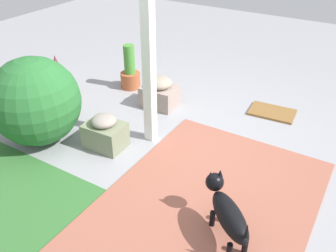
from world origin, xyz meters
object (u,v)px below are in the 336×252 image
object	(u,v)px
doormat	(272,112)
terracotta_pot_tall	(130,73)
porch_pillar	(148,46)
round_shrub	(36,101)
stone_planter_nearest	(160,93)
dog	(227,212)
stone_planter_mid	(105,133)
terracotta_pot_spiky	(59,79)

from	to	relation	value
doormat	terracotta_pot_tall	bearing A→B (deg)	9.15
porch_pillar	terracotta_pot_tall	distance (m)	1.67
porch_pillar	round_shrub	xyz separation A→B (m)	(1.07, 0.67, -0.63)
stone_planter_nearest	terracotta_pot_tall	xyz separation A→B (m)	(0.67, -0.26, 0.04)
round_shrub	terracotta_pot_tall	xyz separation A→B (m)	(-0.05, -1.66, -0.27)
porch_pillar	dog	size ratio (longest dim) A/B	3.83
stone_planter_nearest	round_shrub	bearing A→B (deg)	62.52
porch_pillar	terracotta_pot_tall	size ratio (longest dim) A/B	3.45
doormat	round_shrub	bearing A→B (deg)	43.33
porch_pillar	stone_planter_nearest	world-z (taller)	porch_pillar
stone_planter_mid	doormat	xyz separation A→B (m)	(-1.38, -1.72, -0.17)
stone_planter_mid	terracotta_pot_spiky	xyz separation A→B (m)	(1.28, -0.58, 0.13)
stone_planter_mid	round_shrub	distance (m)	0.84
terracotta_pot_spiky	doormat	bearing A→B (deg)	-156.80
porch_pillar	stone_planter_nearest	size ratio (longest dim) A/B	4.78
stone_planter_nearest	round_shrub	distance (m)	1.61
stone_planter_nearest	dog	bearing A→B (deg)	135.76
round_shrub	doormat	world-z (taller)	round_shrub
stone_planter_mid	stone_planter_nearest	bearing A→B (deg)	-90.14
stone_planter_mid	round_shrub	size ratio (longest dim) A/B	0.45
stone_planter_nearest	dog	xyz separation A→B (m)	(-1.68, 1.63, 0.08)
stone_planter_mid	terracotta_pot_tall	size ratio (longest dim) A/B	0.69
porch_pillar	dog	distance (m)	1.82
terracotta_pot_spiky	dog	xyz separation A→B (m)	(-2.96, 1.08, -0.03)
stone_planter_mid	terracotta_pot_spiky	size ratio (longest dim) A/B	0.69
porch_pillar	terracotta_pot_tall	xyz separation A→B (m)	(1.01, -0.98, -0.90)
terracotta_pot_tall	porch_pillar	bearing A→B (deg)	135.89
doormat	terracotta_pot_spiky	bearing A→B (deg)	23.20
terracotta_pot_tall	doormat	xyz separation A→B (m)	(-2.05, -0.33, -0.22)
stone_planter_mid	doormat	size ratio (longest dim) A/B	0.79
stone_planter_nearest	doormat	world-z (taller)	stone_planter_nearest
porch_pillar	stone_planter_nearest	distance (m)	1.23
doormat	stone_planter_mid	bearing A→B (deg)	51.19
stone_planter_nearest	terracotta_pot_spiky	size ratio (longest dim) A/B	0.72
porch_pillar	terracotta_pot_spiky	xyz separation A→B (m)	(1.62, -0.17, -0.82)
round_shrub	doormat	bearing A→B (deg)	-136.67
stone_planter_nearest	stone_planter_mid	distance (m)	1.13
doormat	stone_planter_nearest	bearing A→B (deg)	23.08
porch_pillar	terracotta_pot_spiky	world-z (taller)	porch_pillar
porch_pillar	dog	bearing A→B (deg)	145.88
stone_planter_mid	terracotta_pot_spiky	world-z (taller)	terracotta_pot_spiky
terracotta_pot_spiky	terracotta_pot_tall	size ratio (longest dim) A/B	1.00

